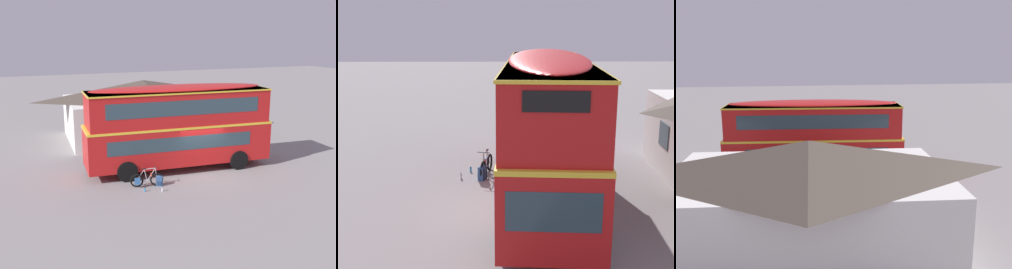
# 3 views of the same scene
# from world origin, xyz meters

# --- Properties ---
(ground_plane) EXTENTS (120.00, 120.00, 0.00)m
(ground_plane) POSITION_xyz_m (0.00, 0.00, 0.00)
(ground_plane) COLOR gray
(double_decker_bus) EXTENTS (10.58, 3.28, 4.79)m
(double_decker_bus) POSITION_xyz_m (-0.84, 1.29, 2.64)
(double_decker_bus) COLOR black
(double_decker_bus) RESTS_ON ground
(touring_bicycle) EXTENTS (1.66, 0.56, 1.02)m
(touring_bicycle) POSITION_xyz_m (-3.51, -0.73, 0.37)
(touring_bicycle) COLOR black
(touring_bicycle) RESTS_ON ground
(backpack_on_ground) EXTENTS (0.39, 0.35, 0.56)m
(backpack_on_ground) POSITION_xyz_m (-2.82, -0.86, 0.29)
(backpack_on_ground) COLOR #2D4C7A
(backpack_on_ground) RESTS_ON ground
(water_bottle_clear_plastic) EXTENTS (0.07, 0.07, 0.23)m
(water_bottle_clear_plastic) POSITION_xyz_m (-2.98, -1.67, 0.11)
(water_bottle_clear_plastic) COLOR silver
(water_bottle_clear_plastic) RESTS_ON ground
(water_bottle_blue_sports) EXTENTS (0.08, 0.08, 0.22)m
(water_bottle_blue_sports) POSITION_xyz_m (-3.78, -1.35, 0.10)
(water_bottle_blue_sports) COLOR #338CBF
(water_bottle_blue_sports) RESTS_ON ground
(pub_building) EXTENTS (11.79, 7.89, 4.23)m
(pub_building) POSITION_xyz_m (-0.14, 9.17, 2.16)
(pub_building) COLOR silver
(pub_building) RESTS_ON ground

